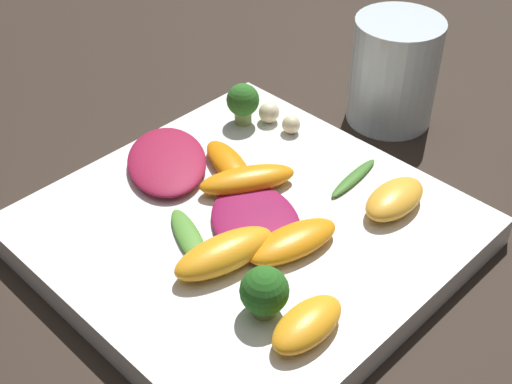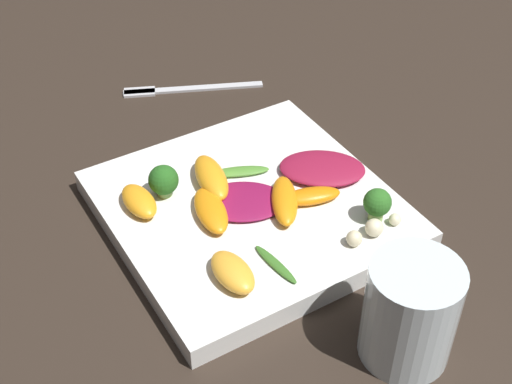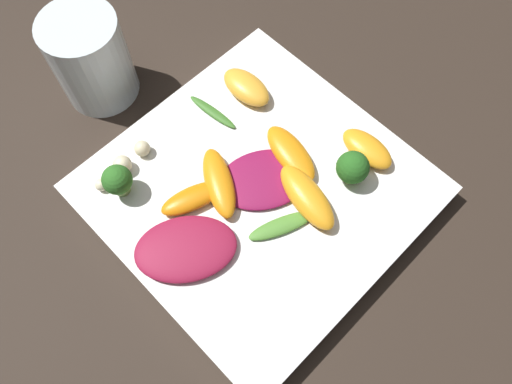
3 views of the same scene
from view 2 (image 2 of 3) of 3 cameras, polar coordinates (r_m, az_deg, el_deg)
ground_plane at (r=0.78m, az=-0.52°, el=-2.13°), size 2.40×2.40×0.00m
plate at (r=0.77m, az=-0.52°, el=-1.45°), size 0.29×0.29×0.02m
drinking_glass at (r=0.63m, az=12.22°, el=-9.40°), size 0.08×0.08×0.10m
fork at (r=0.99m, az=-6.32°, el=8.22°), size 0.09×0.18×0.01m
radicchio_leaf_0 at (r=0.80m, az=5.20°, el=2.02°), size 0.11×0.12×0.01m
radicchio_leaf_1 at (r=0.75m, az=-0.97°, el=-0.91°), size 0.10×0.11×0.01m
orange_segment_0 at (r=0.76m, az=4.39°, el=-0.33°), size 0.04×0.07×0.01m
orange_segment_1 at (r=0.77m, az=-3.60°, el=1.17°), size 0.08×0.05×0.02m
orange_segment_2 at (r=0.67m, az=-1.89°, el=-6.42°), size 0.06×0.03×0.02m
orange_segment_3 at (r=0.74m, az=-3.56°, el=-1.56°), size 0.08×0.05×0.02m
orange_segment_4 at (r=0.76m, az=-9.34°, el=-0.73°), size 0.06×0.03×0.02m
orange_segment_5 at (r=0.75m, az=2.29°, el=-0.69°), size 0.08×0.06×0.02m
broccoli_floret_0 at (r=0.76m, az=-7.41°, el=0.90°), size 0.03×0.03×0.04m
broccoli_floret_1 at (r=0.73m, az=9.67°, el=-0.93°), size 0.03×0.03×0.04m
arugula_sprig_0 at (r=0.79m, az=-1.35°, el=1.64°), size 0.04×0.07×0.01m
arugula_sprig_1 at (r=0.69m, az=1.58°, el=-5.79°), size 0.06×0.02×0.00m
macadamia_nut_0 at (r=0.71m, az=7.86°, el=-3.70°), size 0.02×0.02×0.02m
macadamia_nut_1 at (r=0.74m, az=11.05°, el=-2.17°), size 0.01×0.01×0.01m
macadamia_nut_2 at (r=0.73m, az=9.44°, el=-2.84°), size 0.02×0.02×0.02m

